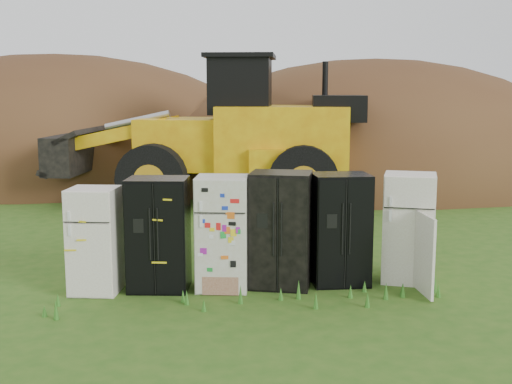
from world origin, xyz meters
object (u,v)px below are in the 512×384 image
fridge_black_right (340,229)px  fridge_leftmost (95,240)px  fridge_black_side (159,234)px  fridge_open_door (409,228)px  fridge_sticker (222,233)px  wheel_loader (203,131)px  fridge_dark_mid (281,230)px

fridge_black_right → fridge_leftmost: bearing=-178.6°
fridge_black_side → fridge_open_door: bearing=7.9°
fridge_sticker → fridge_open_door: bearing=10.4°
fridge_black_side → fridge_black_right: bearing=7.9°
fridge_sticker → wheel_loader: wheel_loader is taller
fridge_dark_mid → fridge_sticker: bearing=-162.7°
fridge_dark_mid → fridge_leftmost: bearing=-164.7°
fridge_black_right → wheel_loader: wheel_loader is taller
fridge_leftmost → fridge_sticker: size_ratio=0.91×
fridge_black_right → wheel_loader: bearing=105.4°
fridge_leftmost → fridge_open_door: size_ratio=0.92×
fridge_black_side → fridge_open_door: size_ratio=0.99×
fridge_sticker → wheel_loader: size_ratio=0.21×
fridge_leftmost → wheel_loader: size_ratio=0.20×
fridge_open_door → fridge_sticker: bearing=-158.0°
fridge_open_door → wheel_loader: size_ratio=0.21×
fridge_dark_mid → fridge_open_door: fridge_dark_mid is taller
fridge_leftmost → fridge_black_right: size_ratio=0.91×
fridge_black_side → fridge_dark_mid: (1.87, -0.07, 0.03)m
fridge_black_side → fridge_dark_mid: fridge_dark_mid is taller
fridge_leftmost → fridge_dark_mid: fridge_dark_mid is taller
fridge_sticker → fridge_black_right: size_ratio=1.00×
fridge_sticker → fridge_black_right: bearing=11.2°
fridge_sticker → fridge_open_door: (2.97, 0.04, -0.00)m
fridge_black_side → fridge_black_right: fridge_black_right is taller
fridge_black_side → fridge_black_right: size_ratio=0.99×
fridge_black_side → fridge_open_door: (3.93, -0.05, 0.01)m
fridge_dark_mid → wheel_loader: wheel_loader is taller
fridge_black_side → fridge_dark_mid: 1.87m
fridge_black_right → fridge_sticker: bearing=-176.8°
fridge_open_door → fridge_leftmost: bearing=-159.0°
fridge_sticker → wheel_loader: 7.53m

